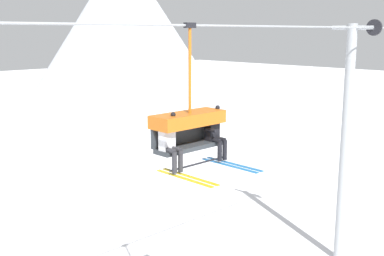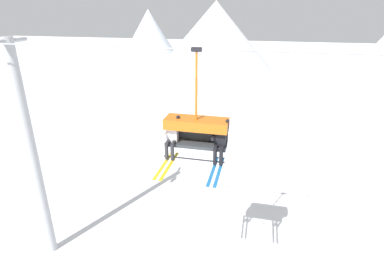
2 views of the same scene
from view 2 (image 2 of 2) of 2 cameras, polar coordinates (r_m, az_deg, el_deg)
name	(u,v)px [view 2 (image 2 of 2)]	position (r m, az deg, el deg)	size (l,w,h in m)	color
mountain_peak_west	(149,35)	(67.02, -8.15, 17.20)	(12.51, 12.51, 10.13)	silver
mountain_peak_central	(215,35)	(56.58, 4.49, 17.27)	(20.49, 20.49, 11.50)	white
lift_tower_near	(32,153)	(13.16, -28.14, -4.17)	(0.36, 1.88, 9.24)	#9EA3A8
lift_cable	(239,51)	(8.02, 8.85, 14.36)	(17.54, 0.05, 0.05)	#9EA3A8
chairlift_chair	(197,127)	(8.81, 0.89, 0.16)	(1.86, 0.74, 3.18)	#33383D
skier_white	(171,137)	(8.90, -3.95, -1.72)	(0.48, 1.70, 1.34)	silver
skier_black	(220,142)	(8.61, 5.30, -2.58)	(0.48, 1.70, 1.34)	black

